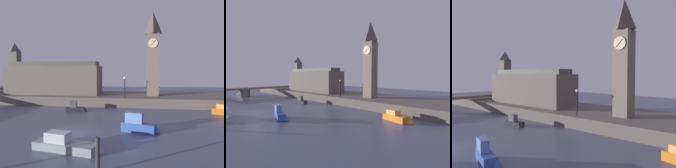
# 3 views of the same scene
# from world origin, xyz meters

# --- Properties ---
(far_embankment) EXTENTS (70.00, 12.00, 1.50)m
(far_embankment) POSITION_xyz_m (0.00, 20.00, 0.75)
(far_embankment) COLOR #5B544C
(far_embankment) RESTS_ON ground
(clock_tower) EXTENTS (2.25, 2.30, 14.50)m
(clock_tower) POSITION_xyz_m (8.10, 18.65, 9.03)
(clock_tower) COLOR #6B6051
(clock_tower) RESTS_ON far_embankment
(parliament_hall) EXTENTS (17.56, 5.07, 9.71)m
(parliament_hall) POSITION_xyz_m (-10.49, 18.89, 4.48)
(parliament_hall) COLOR #5B544C
(parliament_hall) RESTS_ON far_embankment
(streetlamp) EXTENTS (0.36, 0.36, 3.38)m
(streetlamp) POSITION_xyz_m (3.54, 15.07, 3.65)
(streetlamp) COLOR black
(streetlamp) RESTS_ON far_embankment
(boat_tour_blue) EXTENTS (3.83, 1.85, 1.87)m
(boat_tour_blue) POSITION_xyz_m (6.12, 1.05, 0.68)
(boat_tour_blue) COLOR #2D4C93
(boat_tour_blue) RESTS_ON ground
(boat_barge_dark) EXTENTS (3.24, 1.49, 1.47)m
(boat_barge_dark) POSITION_xyz_m (-2.97, 10.35, 0.45)
(boat_barge_dark) COLOR #232328
(boat_barge_dark) RESTS_ON ground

